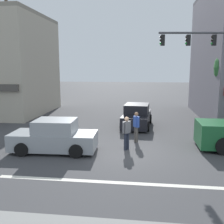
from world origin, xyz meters
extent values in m
plane|color=#3D3D3F|center=(0.00, 0.00, 0.00)|extent=(120.00, 120.00, 0.00)
cube|color=silver|center=(0.00, -3.50, 0.00)|extent=(9.00, 0.24, 0.01)
cylinder|color=brown|center=(-8.84, 5.91, 4.43)|extent=(0.22, 0.22, 8.87)
cube|color=#473828|center=(-8.84, 5.91, 8.47)|extent=(1.40, 0.12, 0.10)
cylinder|color=#47474C|center=(3.94, 3.46, 5.95)|extent=(4.78, 0.70, 0.12)
cube|color=black|center=(4.65, 3.54, 5.55)|extent=(0.23, 0.26, 0.60)
sphere|color=black|center=(4.53, 3.53, 5.73)|extent=(0.12, 0.12, 0.12)
sphere|color=black|center=(4.53, 3.53, 5.55)|extent=(0.12, 0.12, 0.12)
sphere|color=green|center=(4.53, 3.53, 5.37)|extent=(0.12, 0.12, 0.12)
cube|color=black|center=(3.22, 3.37, 5.55)|extent=(0.23, 0.26, 0.60)
sphere|color=black|center=(3.10, 3.36, 5.73)|extent=(0.12, 0.12, 0.12)
sphere|color=black|center=(3.10, 3.36, 5.55)|extent=(0.12, 0.12, 0.12)
sphere|color=green|center=(3.10, 3.36, 5.37)|extent=(0.12, 0.12, 0.12)
cube|color=black|center=(1.79, 3.20, 5.55)|extent=(0.23, 0.26, 0.60)
sphere|color=black|center=(1.67, 3.18, 5.73)|extent=(0.12, 0.12, 0.12)
sphere|color=black|center=(1.67, 3.18, 5.55)|extent=(0.12, 0.12, 0.12)
sphere|color=green|center=(1.67, 3.18, 5.37)|extent=(0.12, 0.12, 0.12)
cube|color=black|center=(0.35, 5.59, 0.54)|extent=(2.00, 4.22, 0.80)
cube|color=black|center=(0.34, 5.50, 1.26)|extent=(1.70, 2.01, 0.64)
cube|color=#475666|center=(0.41, 6.46, 1.26)|extent=(1.44, 0.17, 0.54)
cylinder|color=black|center=(-0.41, 6.93, 0.32)|extent=(0.23, 0.65, 0.64)
cylinder|color=black|center=(1.29, 6.80, 0.32)|extent=(0.23, 0.65, 0.64)
cylinder|color=black|center=(-0.60, 4.39, 0.32)|extent=(0.23, 0.65, 0.64)
cylinder|color=black|center=(1.10, 4.26, 0.32)|extent=(0.23, 0.65, 0.64)
cube|color=#999EA3|center=(-3.48, -0.37, 0.54)|extent=(4.16, 1.86, 0.80)
cube|color=#999EA3|center=(-3.38, -0.36, 1.26)|extent=(1.96, 1.63, 0.64)
cube|color=#475666|center=(-4.35, -0.40, 1.26)|extent=(0.12, 1.44, 0.54)
cylinder|color=black|center=(-4.72, -1.27, 0.32)|extent=(0.65, 0.21, 0.64)
cylinder|color=black|center=(-4.79, 0.43, 0.32)|extent=(0.65, 0.21, 0.64)
cylinder|color=black|center=(-2.18, -1.17, 0.32)|extent=(0.65, 0.21, 0.64)
cylinder|color=black|center=(-2.25, 0.53, 0.32)|extent=(0.65, 0.21, 0.64)
cylinder|color=black|center=(4.61, 2.10, 0.42)|extent=(0.84, 0.24, 0.84)
cylinder|color=#232838|center=(-0.06, 0.25, 0.43)|extent=(0.14, 0.14, 0.86)
cylinder|color=#232838|center=(0.06, 0.39, 0.43)|extent=(0.14, 0.14, 0.86)
cube|color=slate|center=(0.00, 0.32, 1.15)|extent=(0.40, 0.42, 0.58)
sphere|color=tan|center=(0.00, 0.32, 1.56)|extent=(0.22, 0.22, 0.22)
cylinder|color=slate|center=(-0.15, 0.14, 1.15)|extent=(0.09, 0.09, 0.56)
cylinder|color=slate|center=(0.15, 0.51, 1.15)|extent=(0.09, 0.09, 0.56)
cylinder|color=#4C4742|center=(0.47, 1.64, 0.43)|extent=(0.14, 0.14, 0.86)
cylinder|color=#4C4742|center=(0.39, 1.80, 0.43)|extent=(0.14, 0.14, 0.86)
cube|color=#2D4CA5|center=(0.43, 1.72, 1.15)|extent=(0.36, 0.42, 0.58)
sphere|color=brown|center=(0.43, 1.72, 1.56)|extent=(0.22, 0.22, 0.22)
cylinder|color=#2D4CA5|center=(0.54, 1.51, 1.15)|extent=(0.09, 0.09, 0.56)
cylinder|color=#2D4CA5|center=(0.32, 1.94, 1.15)|extent=(0.09, 0.09, 0.56)
camera|label=1|loc=(0.85, -12.21, 4.06)|focal=42.00mm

